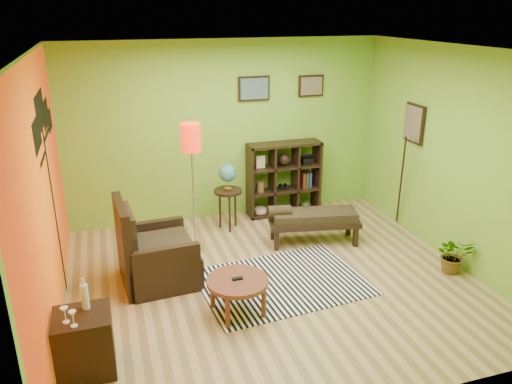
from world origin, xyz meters
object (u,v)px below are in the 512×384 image
object	(u,v)px
cube_shelf	(285,178)
potted_plant	(453,259)
globe_table	(228,181)
side_cabinet	(85,343)
floor_lamp	(191,149)
bench	(312,218)
coffee_table	(238,284)
armchair	(154,257)

from	to	relation	value
cube_shelf	potted_plant	world-z (taller)	cube_shelf
globe_table	side_cabinet	bearing A→B (deg)	-127.20
floor_lamp	bench	distance (m)	2.00
cube_shelf	bench	bearing A→B (deg)	-90.96
globe_table	bench	distance (m)	1.38
side_cabinet	coffee_table	bearing A→B (deg)	17.29
floor_lamp	bench	bearing A→B (deg)	-8.24
side_cabinet	bench	size ratio (longest dim) A/B	0.68
side_cabinet	floor_lamp	size ratio (longest dim) A/B	0.51
side_cabinet	globe_table	world-z (taller)	globe_table
floor_lamp	globe_table	xyz separation A→B (m)	(0.63, 0.59, -0.69)
side_cabinet	globe_table	bearing A→B (deg)	52.80
side_cabinet	globe_table	size ratio (longest dim) A/B	0.89
armchair	potted_plant	distance (m)	3.81
armchair	cube_shelf	xyz separation A→B (m)	(2.31, 1.61, 0.27)
globe_table	potted_plant	distance (m)	3.31
cube_shelf	side_cabinet	bearing A→B (deg)	-135.34
armchair	cube_shelf	size ratio (longest dim) A/B	0.91
globe_table	cube_shelf	distance (m)	1.12
coffee_table	floor_lamp	bearing A→B (deg)	95.73
armchair	side_cabinet	size ratio (longest dim) A/B	1.18
side_cabinet	bench	bearing A→B (deg)	31.50
side_cabinet	cube_shelf	distance (m)	4.39
coffee_table	globe_table	bearing A→B (deg)	78.25
floor_lamp	coffee_table	bearing A→B (deg)	-84.27
armchair	globe_table	world-z (taller)	armchair
side_cabinet	cube_shelf	bearing A→B (deg)	44.66
bench	coffee_table	bearing A→B (deg)	-136.82
side_cabinet	potted_plant	world-z (taller)	side_cabinet
side_cabinet	floor_lamp	bearing A→B (deg)	55.96
armchair	side_cabinet	world-z (taller)	armchair
floor_lamp	cube_shelf	distance (m)	2.11
coffee_table	armchair	size ratio (longest dim) A/B	0.63
floor_lamp	cube_shelf	world-z (taller)	floor_lamp
cube_shelf	bench	world-z (taller)	cube_shelf
coffee_table	armchair	distance (m)	1.26
armchair	bench	world-z (taller)	armchair
globe_table	bench	world-z (taller)	globe_table
side_cabinet	bench	world-z (taller)	side_cabinet
armchair	cube_shelf	distance (m)	2.83
side_cabinet	floor_lamp	world-z (taller)	floor_lamp
globe_table	cube_shelf	bearing A→B (deg)	18.56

